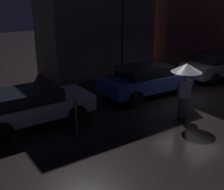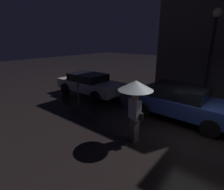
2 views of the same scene
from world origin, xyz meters
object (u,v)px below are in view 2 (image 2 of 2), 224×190
Objects in this scene: parked_car_silver at (90,84)px; pedestrian_with_umbrella at (135,93)px; parked_car_blue at (180,102)px; parking_meter at (78,92)px; street_lamp_near at (212,43)px.

parked_car_silver is 5.63m from pedestrian_with_umbrella.
parked_car_blue is 2.99m from pedestrian_with_umbrella.
pedestrian_with_umbrella is 1.74× the size of parking_meter.
parked_car_blue is at bearing -99.23° from street_lamp_near.
parking_meter is at bearing 7.87° from pedestrian_with_umbrella.
parked_car_blue is at bearing 21.54° from parking_meter.
pedestrian_with_umbrella is (4.87, -2.65, 0.96)m from parked_car_silver.
parked_car_silver is at bearing -6.67° from pedestrian_with_umbrella.
parked_car_silver is 1.89m from parking_meter.
parked_car_blue is at bearing -79.57° from pedestrian_with_umbrella.
parking_meter is at bearing -139.36° from street_lamp_near.
parked_car_blue reaches higher than parking_meter.
street_lamp_near reaches higher than pedestrian_with_umbrella.
parked_car_silver is 5.44m from parked_car_blue.
parking_meter is 6.93m from street_lamp_near.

